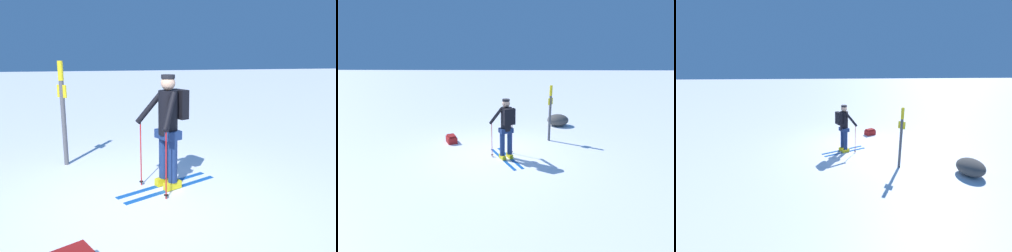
# 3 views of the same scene
# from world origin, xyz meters

# --- Properties ---
(ground_plane) EXTENTS (80.00, 80.00, 0.00)m
(ground_plane) POSITION_xyz_m (0.00, 0.00, 0.00)
(ground_plane) COLOR white
(skier) EXTENTS (1.07, 1.76, 1.84)m
(skier) POSITION_xyz_m (0.30, -0.42, 1.05)
(skier) COLOR #144C9E
(skier) RESTS_ON ground_plane
(trail_marker) EXTENTS (0.19, 0.19, 2.03)m
(trail_marker) POSITION_xyz_m (1.83, 1.32, 1.19)
(trail_marker) COLOR #4C4C51
(trail_marker) RESTS_ON ground_plane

